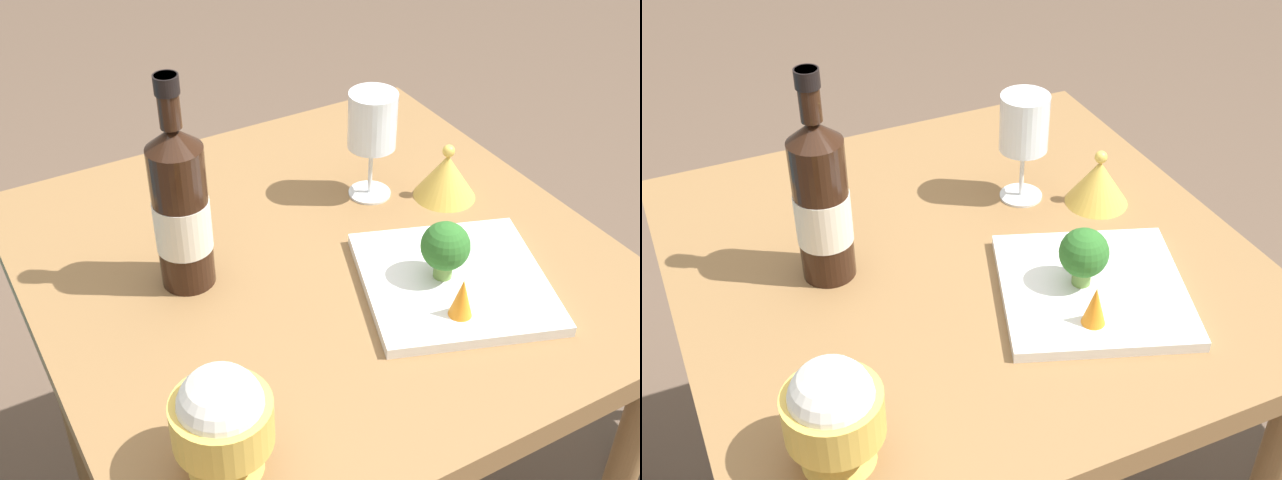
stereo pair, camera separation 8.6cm
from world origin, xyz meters
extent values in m
cube|color=olive|center=(0.00, 0.00, 0.71)|extent=(0.81, 0.81, 0.04)
cylinder|color=olive|center=(0.35, -0.35, 0.35)|extent=(0.05, 0.05, 0.69)
cylinder|color=olive|center=(0.35, 0.35, 0.35)|extent=(0.05, 0.05, 0.69)
cylinder|color=black|center=(0.04, 0.19, 0.84)|extent=(0.08, 0.08, 0.21)
cone|color=black|center=(0.04, 0.19, 0.96)|extent=(0.08, 0.08, 0.03)
cylinder|color=black|center=(0.04, 0.19, 1.01)|extent=(0.03, 0.03, 0.07)
cylinder|color=black|center=(0.04, 0.19, 1.03)|extent=(0.03, 0.03, 0.02)
cylinder|color=silver|center=(0.04, 0.19, 0.83)|extent=(0.08, 0.08, 0.07)
cylinder|color=white|center=(0.11, -0.15, 0.74)|extent=(0.07, 0.07, 0.00)
cylinder|color=white|center=(0.11, -0.15, 0.78)|extent=(0.01, 0.01, 0.08)
cylinder|color=white|center=(0.11, -0.15, 0.87)|extent=(0.08, 0.08, 0.09)
cone|color=gold|center=(-0.28, 0.27, 0.76)|extent=(0.08, 0.08, 0.04)
cylinder|color=gold|center=(-0.28, 0.27, 0.81)|extent=(0.11, 0.11, 0.05)
sphere|color=white|center=(-0.28, 0.27, 0.83)|extent=(0.09, 0.09, 0.09)
cone|color=gold|center=(0.04, -0.25, 0.77)|extent=(0.10, 0.10, 0.07)
sphere|color=gold|center=(0.04, -0.25, 0.82)|extent=(0.02, 0.02, 0.02)
cube|color=white|center=(-0.15, -0.13, 0.74)|extent=(0.32, 0.32, 0.02)
cylinder|color=#729E4C|center=(-0.14, -0.12, 0.76)|extent=(0.03, 0.03, 0.03)
sphere|color=#2D6B28|center=(-0.14, -0.12, 0.80)|extent=(0.07, 0.07, 0.07)
cone|color=orange|center=(-0.22, -0.09, 0.78)|extent=(0.03, 0.03, 0.06)
camera|label=1|loc=(-0.84, 0.48, 1.48)|focal=46.97mm
camera|label=2|loc=(-0.88, 0.40, 1.48)|focal=46.97mm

